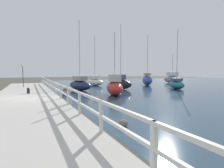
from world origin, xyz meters
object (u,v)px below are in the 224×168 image
Objects in this scene: mooring_bollard at (28,91)px; sailboat_teal at (176,84)px; sailboat_black at (121,83)px; sailboat_white at (95,81)px; dock_lamp at (23,70)px; sailboat_red at (115,87)px; sailboat_blue at (147,80)px; sailboat_navy at (80,84)px; sailboat_gray at (172,79)px.

sailboat_teal is (16.58, -0.48, 0.09)m from mooring_bollard.
sailboat_white is (-1.03, 6.41, -0.06)m from sailboat_black.
dock_lamp is 0.49× the size of sailboat_red.
sailboat_red is (-9.49, -1.83, 0.15)m from sailboat_teal.
sailboat_black is 7.58m from sailboat_blue.
sailboat_blue is (17.53, -1.61, -1.52)m from dock_lamp.
sailboat_navy is (5.90, -4.47, -1.68)m from dock_lamp.
sailboat_black is 1.06× the size of sailboat_teal.
sailboat_gray is at bearing 0.14° from dock_lamp.
sailboat_blue reaches higher than dock_lamp.
dock_lamp is 0.46× the size of sailboat_gray.
sailboat_teal is (6.31, -2.90, -0.10)m from sailboat_black.
sailboat_white is at bearing -170.16° from sailboat_gray.
sailboat_gray is at bearing 38.44° from sailboat_blue.
mooring_bollard is at bearing -162.85° from sailboat_navy.
dock_lamp is 24.50m from sailboat_gray.
sailboat_teal is (17.14, -8.05, -1.76)m from dock_lamp.
dock_lamp is at bearing 144.69° from sailboat_red.
dock_lamp is 19.01m from sailboat_teal.
sailboat_navy is at bearing 159.36° from sailboat_black.
sailboat_gray is (23.89, 7.63, 0.31)m from mooring_bollard.
sailboat_teal is at bearing -117.52° from sailboat_gray.
sailboat_teal is at bearing -30.70° from sailboat_navy.
sailboat_teal is 0.94× the size of sailboat_blue.
sailboat_gray is 10.92m from sailboat_teal.
sailboat_white is at bearing 86.38° from sailboat_black.
sailboat_teal is 1.31× the size of sailboat_red.
sailboat_blue is 11.98m from sailboat_navy.
sailboat_white is 0.95× the size of sailboat_blue.
sailboat_teal is at bearing 27.86° from sailboat_red.
sailboat_red is at bearing -116.48° from sailboat_white.
sailboat_red is at bearing -115.19° from sailboat_blue.
sailboat_black is 4.98m from sailboat_navy.
dock_lamp is 7.58m from sailboat_navy.
sailboat_teal reaches higher than sailboat_gray.
sailboat_white is at bearing 7.32° from dock_lamp.
mooring_bollard is at bearing -151.83° from sailboat_white.
dock_lamp is at bearing 141.82° from sailboat_black.
sailboat_black reaches higher than sailboat_teal.
dock_lamp is at bearing -165.34° from sailboat_gray.
sailboat_red is (-3.19, -4.73, 0.05)m from sailboat_black.
sailboat_white is at bearing -175.46° from sailboat_blue.
sailboat_white is 8.25m from sailboat_blue.
sailboat_navy is at bearing -139.82° from sailboat_white.
mooring_bollard is 7.46m from sailboat_red.
sailboat_red is (-9.89, -8.27, -0.09)m from sailboat_blue.
sailboat_blue is 1.39× the size of sailboat_red.
sailboat_white is at bearing 43.69° from mooring_bollard.
mooring_bollard is at bearing -179.51° from sailboat_black.
sailboat_red is at bearing -134.88° from sailboat_gray.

